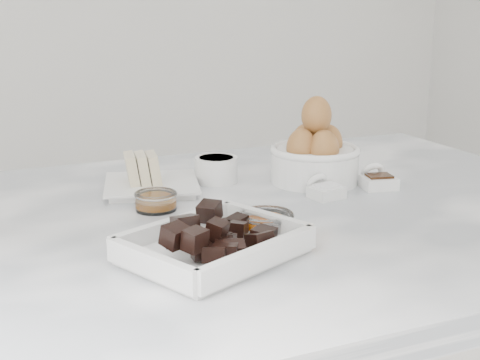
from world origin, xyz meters
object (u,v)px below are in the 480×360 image
object	(u,v)px
butter_plate	(150,178)
salt_spoon	(324,189)
chocolate_dish	(214,240)
sugar_ramekin	(216,168)
egg_bowl	(315,155)
honey_bowl	(156,201)
zest_bowl	(266,223)
vanilla_spoon	(377,179)

from	to	relation	value
butter_plate	salt_spoon	bearing A→B (deg)	-31.53
chocolate_dish	sugar_ramekin	bearing A→B (deg)	67.68
sugar_ramekin	egg_bowl	size ratio (longest dim) A/B	0.47
egg_bowl	honey_bowl	size ratio (longest dim) A/B	2.40
chocolate_dish	egg_bowl	size ratio (longest dim) A/B	1.64
butter_plate	salt_spoon	xyz separation A→B (m)	(0.24, -0.15, -0.01)
chocolate_dish	butter_plate	size ratio (longest dim) A/B	1.37
chocolate_dish	zest_bowl	bearing A→B (deg)	26.05
egg_bowl	honey_bowl	xyz separation A→B (m)	(-0.30, -0.04, -0.03)
sugar_ramekin	honey_bowl	distance (m)	0.18
egg_bowl	zest_bowl	distance (m)	0.29
vanilla_spoon	honey_bowl	bearing A→B (deg)	175.43
chocolate_dish	zest_bowl	world-z (taller)	chocolate_dish
salt_spoon	zest_bowl	bearing A→B (deg)	-142.68
vanilla_spoon	salt_spoon	xyz separation A→B (m)	(-0.11, -0.01, -0.00)
butter_plate	chocolate_dish	bearing A→B (deg)	-92.41
egg_bowl	honey_bowl	distance (m)	0.30
sugar_ramekin	salt_spoon	size ratio (longest dim) A/B	1.09
chocolate_dish	egg_bowl	bearing A→B (deg)	41.66
salt_spoon	egg_bowl	bearing A→B (deg)	69.84
sugar_ramekin	salt_spoon	bearing A→B (deg)	-51.37
egg_bowl	zest_bowl	size ratio (longest dim) A/B	2.09
butter_plate	zest_bowl	size ratio (longest dim) A/B	2.50
honey_bowl	vanilla_spoon	xyz separation A→B (m)	(0.38, -0.03, -0.00)
butter_plate	sugar_ramekin	xyz separation A→B (m)	(0.12, 0.01, 0.00)
chocolate_dish	vanilla_spoon	xyz separation A→B (m)	(0.37, 0.18, -0.01)
sugar_ramekin	vanilla_spoon	bearing A→B (deg)	-31.17
egg_bowl	zest_bowl	world-z (taller)	egg_bowl
zest_bowl	salt_spoon	distance (m)	0.21
butter_plate	honey_bowl	size ratio (longest dim) A/B	2.87
zest_bowl	butter_plate	bearing A→B (deg)	106.18
chocolate_dish	vanilla_spoon	bearing A→B (deg)	26.48
butter_plate	honey_bowl	xyz separation A→B (m)	(-0.02, -0.11, -0.01)
vanilla_spoon	butter_plate	bearing A→B (deg)	158.92
honey_bowl	zest_bowl	size ratio (longest dim) A/B	0.87
zest_bowl	egg_bowl	bearing A→B (deg)	47.22
salt_spoon	sugar_ramekin	bearing A→B (deg)	128.63
zest_bowl	vanilla_spoon	distance (m)	0.31
butter_plate	vanilla_spoon	world-z (taller)	butter_plate
sugar_ramekin	vanilla_spoon	distance (m)	0.27
egg_bowl	honey_bowl	world-z (taller)	egg_bowl
butter_plate	honey_bowl	bearing A→B (deg)	-101.95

